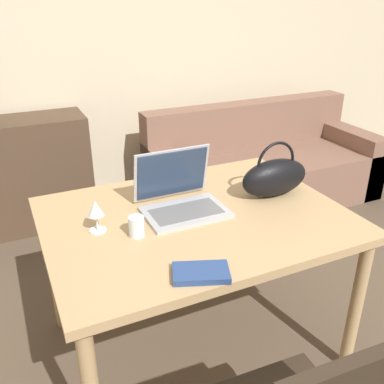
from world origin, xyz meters
The scene contains 8 objects.
wall_back centered at (0.00, 2.71, 1.35)m, with size 10.00×0.06×2.70m.
dining_table centered at (-0.10, 0.72, 0.69)m, with size 1.35×1.02×0.77m.
couch centered at (1.17, 2.06, 0.29)m, with size 1.97×0.83×0.82m.
laptop centered at (-0.14, 0.83, 0.84)m, with size 0.37×0.32×0.27m.
drinking_glass centered at (-0.40, 0.66, 0.82)m, with size 0.07×0.07×0.09m.
wine_glass centered at (-0.54, 0.77, 0.87)m, with size 0.07×0.07×0.14m.
handbag centered at (0.34, 0.75, 0.87)m, with size 0.36×0.14×0.28m.
book centered at (-0.28, 0.30, 0.78)m, with size 0.23×0.19×0.02m.
Camera 1 is at (-0.84, -0.83, 1.70)m, focal length 40.00 mm.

